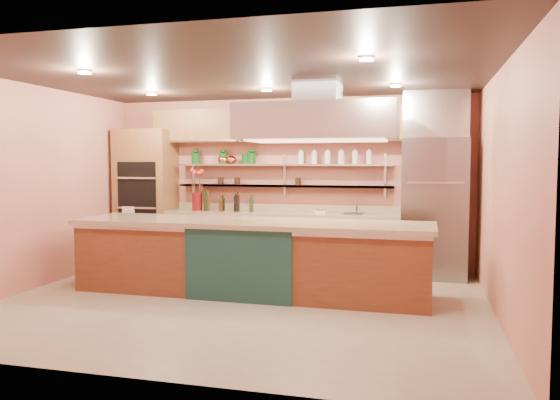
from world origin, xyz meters
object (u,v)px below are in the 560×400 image
(flower_vase, at_px, (197,201))
(kitchen_scale, at_px, (321,210))
(refrigerator, at_px, (434,208))
(green_canister, at_px, (246,159))
(island, at_px, (250,257))
(copper_kettle, at_px, (231,160))

(flower_vase, bearing_deg, kitchen_scale, 0.00)
(refrigerator, relative_size, green_canister, 13.03)
(island, distance_m, flower_vase, 2.30)
(refrigerator, distance_m, island, 2.96)
(island, xyz_separation_m, kitchen_scale, (0.65, 1.68, 0.49))
(refrigerator, xyz_separation_m, island, (-2.38, -1.67, -0.56))
(flower_vase, relative_size, copper_kettle, 1.76)
(flower_vase, distance_m, kitchen_scale, 2.11)
(kitchen_scale, relative_size, copper_kettle, 0.97)
(refrigerator, xyz_separation_m, kitchen_scale, (-1.73, 0.01, -0.07))
(green_canister, bearing_deg, kitchen_scale, -9.47)
(flower_vase, relative_size, green_canister, 1.90)
(island, xyz_separation_m, green_canister, (-0.67, 1.90, 1.31))
(green_canister, bearing_deg, refrigerator, -4.31)
(flower_vase, relative_size, kitchen_scale, 1.81)
(refrigerator, height_order, flower_vase, refrigerator)
(flower_vase, distance_m, green_canister, 1.09)
(kitchen_scale, height_order, green_canister, green_canister)
(flower_vase, height_order, green_canister, green_canister)
(refrigerator, bearing_deg, island, -144.96)
(copper_kettle, height_order, green_canister, green_canister)
(flower_vase, xyz_separation_m, kitchen_scale, (2.11, 0.00, -0.11))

